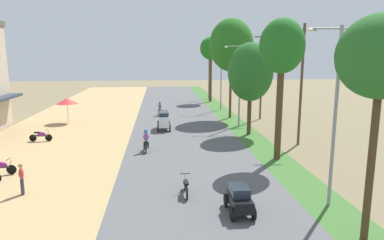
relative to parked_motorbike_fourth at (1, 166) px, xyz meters
name	(u,v)px	position (x,y,z in m)	size (l,w,h in m)	color
parked_motorbike_fourth	(1,166)	(0.00, 0.00, 0.00)	(1.80, 0.54, 0.94)	black
parked_motorbike_fifth	(41,135)	(-0.28, 8.05, 0.00)	(1.80, 0.54, 0.94)	black
vendor_umbrella	(67,101)	(-0.06, 15.85, 1.75)	(2.20, 2.20, 2.52)	#99999E
pedestrian_on_shoulder	(22,177)	(2.39, -3.21, 0.41)	(0.30, 0.40, 1.62)	#33333D
median_tree_nearest	(382,58)	(16.97, -8.91, 6.30)	(3.07, 3.07, 8.34)	#4C351E
median_tree_second	(282,49)	(17.13, 1.53, 6.79)	(2.89, 2.89, 9.20)	#4C351E
median_tree_third	(251,72)	(17.11, 8.95, 4.94)	(3.86, 3.86, 7.96)	#4C351E
median_tree_fourth	(231,45)	(17.11, 17.17, 7.40)	(4.72, 4.72, 10.73)	#4C351E
median_tree_fifth	(211,49)	(16.90, 30.75, 7.15)	(3.12, 3.12, 9.42)	#4C351E
streetlamp_near	(336,106)	(17.10, -5.83, 4.19)	(3.16, 0.20, 8.16)	gray
streetlamp_mid	(240,80)	(17.10, 12.78, 4.02)	(3.16, 0.20, 7.84)	gray
streetlamp_far	(221,71)	(17.10, 23.00, 4.34)	(3.16, 0.20, 8.45)	gray
streetlamp_farthest	(209,70)	(17.10, 33.92, 4.10)	(3.16, 0.20, 7.99)	gray
utility_pole_near	(261,75)	(20.29, 16.35, 4.28)	(1.80, 0.20, 9.29)	brown
utility_pole_far	(301,83)	(20.12, 5.27, 4.27)	(1.80, 0.20, 9.25)	brown
car_hatchback_black	(239,198)	(12.72, -6.30, 0.19)	(1.04, 2.00, 1.23)	black
car_van_white	(164,120)	(9.69, 11.50, 0.47)	(1.19, 2.41, 1.67)	silver
motorbike_ahead_second	(186,185)	(10.55, -4.02, 0.02)	(0.54, 1.80, 0.94)	black
motorbike_ahead_third	(146,141)	(8.30, 4.16, 0.30)	(0.54, 1.80, 1.66)	black
motorbike_ahead_fourth	(160,109)	(9.36, 19.19, 0.30)	(0.54, 1.80, 1.66)	black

